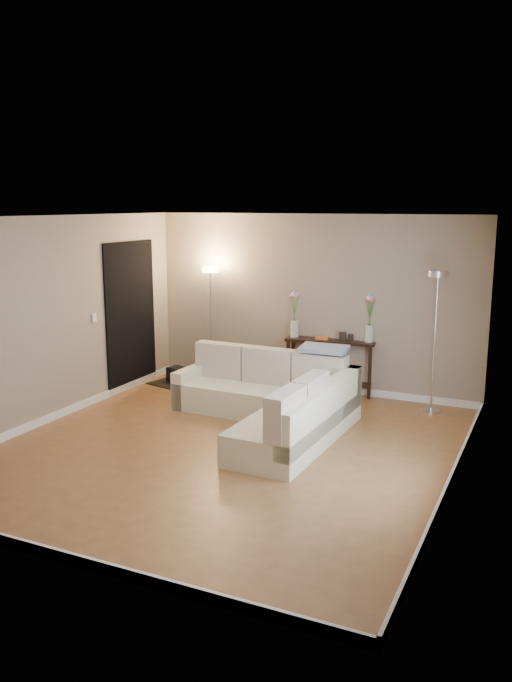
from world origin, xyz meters
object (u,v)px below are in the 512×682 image
at_px(sectional_sofa, 275,401).
at_px(floor_lamp_lit, 211,301).
at_px(console_table, 325,362).
at_px(floor_lamp_unlit, 436,313).

height_order(sectional_sofa, floor_lamp_lit, floor_lamp_lit).
distance_m(sectional_sofa, floor_lamp_lit, 2.53).
bearing_deg(console_table, floor_lamp_unlit, -11.18).
bearing_deg(floor_lamp_unlit, floor_lamp_lit, 177.02).
height_order(floor_lamp_lit, floor_lamp_unlit, floor_lamp_unlit).
relative_size(floor_lamp_lit, floor_lamp_unlit, 0.94).
bearing_deg(console_table, floor_lamp_lit, -175.58).
distance_m(floor_lamp_lit, floor_lamp_unlit, 3.44).
relative_size(sectional_sofa, floor_lamp_unlit, 1.28).
xyz_separation_m(sectional_sofa, floor_lamp_lit, (-1.75, 1.56, 0.95)).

